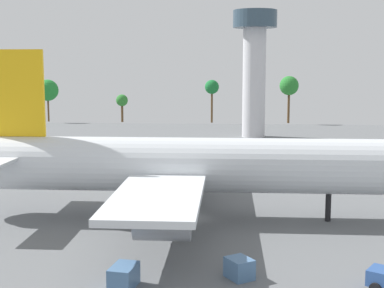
{
  "coord_description": "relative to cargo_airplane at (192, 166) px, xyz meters",
  "views": [
    {
      "loc": [
        4.49,
        -67.04,
        18.84
      ],
      "look_at": [
        0.0,
        0.0,
        9.49
      ],
      "focal_mm": 51.39,
      "sensor_mm": 36.0,
      "label": 1
    }
  ],
  "objects": [
    {
      "name": "cargo_airplane",
      "position": [
        0.0,
        0.0,
        0.0
      ],
      "size": [
        58.92,
        46.37,
        21.1
      ],
      "color": "silver",
      "rests_on": "ground_plane"
    },
    {
      "name": "ground_plane",
      "position": [
        -0.0,
        0.0,
        -6.78
      ],
      "size": [
        235.67,
        235.67,
        0.0
      ],
      "primitive_type": "plane",
      "color": "slate"
    },
    {
      "name": "tree_line_backdrop",
      "position": [
        -9.09,
        122.46,
        4.26
      ],
      "size": [
        142.61,
        7.52,
        16.06
      ],
      "color": "#51381E",
      "rests_on": "ground_plane"
    },
    {
      "name": "cargo_container_aft",
      "position": [
        -4.43,
        -22.22,
        -5.8
      ],
      "size": [
        2.47,
        3.36,
        1.96
      ],
      "color": "#4C729E",
      "rests_on": "ground_plane"
    },
    {
      "name": "control_tower",
      "position": [
        11.3,
        83.67,
        14.08
      ],
      "size": [
        11.78,
        11.78,
        34.06
      ],
      "color": "silver",
      "rests_on": "ground_plane"
    },
    {
      "name": "baggage_tug",
      "position": [
        -20.46,
        23.26,
        -5.71
      ],
      "size": [
        3.6,
        5.47,
        2.01
      ],
      "color": "silver",
      "rests_on": "ground_plane"
    },
    {
      "name": "cargo_container_fore",
      "position": [
        5.58,
        -19.45,
        -5.85
      ],
      "size": [
        2.95,
        3.07,
        1.86
      ],
      "color": "#4C729E",
      "rests_on": "ground_plane"
    }
  ]
}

